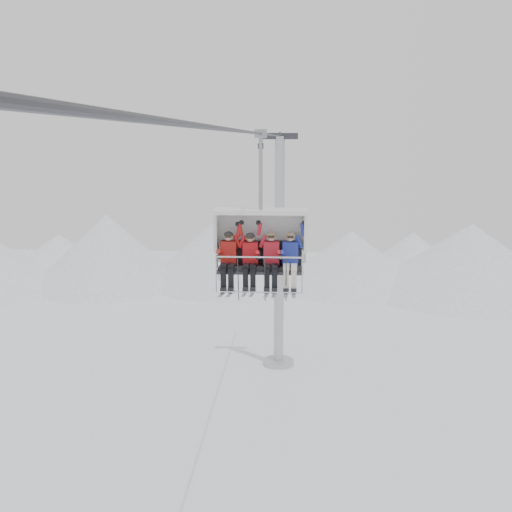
# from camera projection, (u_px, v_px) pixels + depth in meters

# --- Properties ---
(ridgeline) EXTENTS (72.00, 21.00, 7.00)m
(ridgeline) POSITION_uv_depth(u_px,v_px,m) (267.00, 256.00, 57.18)
(ridgeline) COLOR white
(ridgeline) RESTS_ON ground
(lift_tower_right) EXTENTS (2.00, 1.80, 13.48)m
(lift_tower_right) POSITION_uv_depth(u_px,v_px,m) (279.00, 269.00, 36.87)
(lift_tower_right) COLOR #ABAEB2
(lift_tower_right) RESTS_ON ground
(haul_cable) EXTENTS (0.06, 50.00, 0.06)m
(haul_cable) POSITION_uv_depth(u_px,v_px,m) (256.00, 133.00, 13.91)
(haul_cable) COLOR #303036
(haul_cable) RESTS_ON lift_tower_left
(chairlift_carrier) EXTENTS (2.33, 1.17, 3.98)m
(chairlift_carrier) POSITION_uv_depth(u_px,v_px,m) (261.00, 238.00, 16.38)
(chairlift_carrier) COLOR black
(chairlift_carrier) RESTS_ON haul_cable
(skier_far_left) EXTENTS (0.40, 1.69, 1.59)m
(skier_far_left) POSITION_uv_depth(u_px,v_px,m) (228.00, 258.00, 16.22)
(skier_far_left) COLOR #B31B15
(skier_far_left) RESTS_ON chairlift_carrier
(skier_center_left) EXTENTS (0.39, 1.69, 1.55)m
(skier_center_left) POSITION_uv_depth(u_px,v_px,m) (250.00, 259.00, 16.18)
(skier_center_left) COLOR red
(skier_center_left) RESTS_ON chairlift_carrier
(skier_center_right) EXTENTS (0.40, 1.69, 1.59)m
(skier_center_right) POSITION_uv_depth(u_px,v_px,m) (271.00, 259.00, 16.15)
(skier_center_right) COLOR red
(skier_center_right) RESTS_ON chairlift_carrier
(skier_far_right) EXTENTS (0.40, 1.69, 1.59)m
(skier_far_right) POSITION_uv_depth(u_px,v_px,m) (290.00, 259.00, 16.13)
(skier_far_right) COLOR #2332A0
(skier_far_right) RESTS_ON chairlift_carrier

